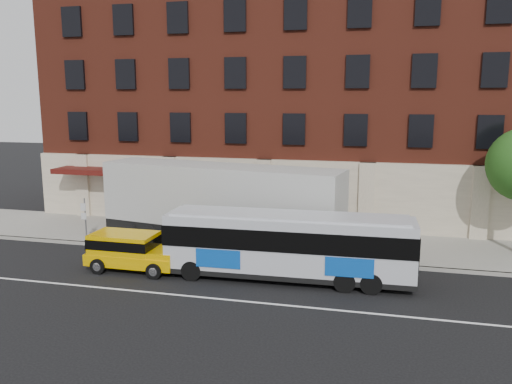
% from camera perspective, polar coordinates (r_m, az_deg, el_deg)
% --- Properties ---
extents(ground, '(120.00, 120.00, 0.00)m').
position_cam_1_polar(ground, '(20.43, -6.67, -11.99)').
color(ground, black).
rests_on(ground, ground).
extents(sidewalk, '(60.00, 6.00, 0.15)m').
position_cam_1_polar(sidewalk, '(28.55, -0.38, -5.19)').
color(sidewalk, '#9B998D').
rests_on(sidewalk, ground).
extents(kerb, '(60.00, 0.25, 0.15)m').
position_cam_1_polar(kerb, '(25.77, -2.02, -6.94)').
color(kerb, '#9B998D').
rests_on(kerb, ground).
extents(lane_line, '(60.00, 0.12, 0.01)m').
position_cam_1_polar(lane_line, '(20.86, -6.18, -11.47)').
color(lane_line, white).
rests_on(lane_line, ground).
extents(building, '(30.00, 12.10, 15.00)m').
position_cam_1_polar(building, '(35.23, 2.77, 10.13)').
color(building, maroon).
rests_on(building, sidewalk).
extents(sign_pole, '(0.30, 0.20, 2.50)m').
position_cam_1_polar(sign_pole, '(28.94, -18.39, -2.71)').
color(sign_pole, slate).
rests_on(sign_pole, ground).
extents(city_bus, '(10.65, 2.56, 2.90)m').
position_cam_1_polar(city_bus, '(22.18, 3.60, -5.73)').
color(city_bus, '#B8BAC3').
rests_on(city_bus, ground).
extents(yellow_suv, '(4.47, 2.00, 1.70)m').
position_cam_1_polar(yellow_suv, '(24.23, -13.76, -6.15)').
color(yellow_suv, '#EEB300').
rests_on(yellow_suv, ground).
extents(shipping_container, '(13.18, 4.83, 4.31)m').
position_cam_1_polar(shipping_container, '(26.99, -3.99, -1.64)').
color(shipping_container, black).
rests_on(shipping_container, ground).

